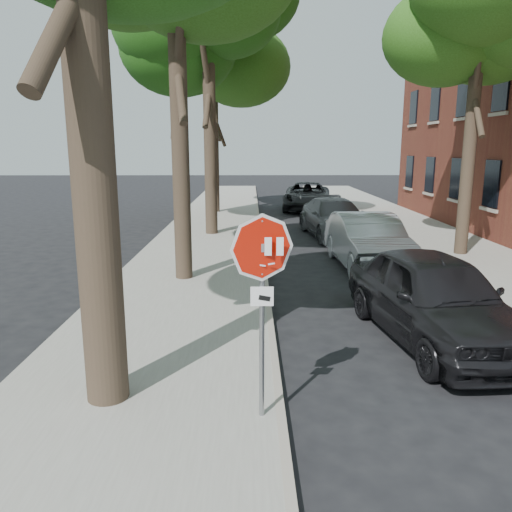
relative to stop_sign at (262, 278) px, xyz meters
The scene contains 13 objects.
ground 2.07m from the stop_sign, ahead, with size 120.00×120.00×0.00m, color black.
sidewalk_left 12.31m from the stop_sign, 98.51° to the left, with size 4.00×55.00×0.12m, color gray.
sidewalk_right 13.89m from the stop_sign, 60.88° to the left, with size 4.00×55.00×0.12m, color gray.
curb_left 12.17m from the stop_sign, 88.81° to the left, with size 0.12×55.00×0.13m, color #9E9384.
curb_right 13.03m from the stop_sign, 68.86° to the left, with size 0.12×55.00×0.13m, color #9E9384.
stop_sign is the anchor object (origin of this frame).
tree_mid_b 15.48m from the stop_sign, 96.95° to the left, with size 5.88×5.46×10.36m.
tree_far 21.88m from the stop_sign, 95.46° to the left, with size 5.29×4.91×9.33m.
tree_right 13.23m from the stop_sign, 56.62° to the left, with size 5.29×4.91×9.33m.
car_a 4.46m from the stop_sign, 41.90° to the left, with size 1.94×4.81×1.64m, color black.
car_b 9.20m from the stop_sign, 68.80° to the left, with size 1.68×4.81×1.58m, color #A8ABB0.
car_c 14.21m from the stop_sign, 76.94° to the left, with size 2.10×5.17×1.50m, color #494A4E.
car_d 22.81m from the stop_sign, 82.19° to the left, with size 2.59×5.61×1.56m, color black.
Camera 1 is at (-0.84, -5.82, 3.48)m, focal length 35.00 mm.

